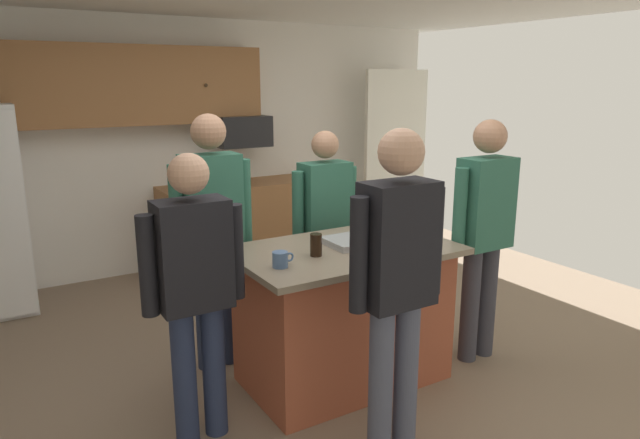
# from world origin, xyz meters

# --- Properties ---
(floor) EXTENTS (7.04, 7.04, 0.00)m
(floor) POSITION_xyz_m (0.00, 0.00, 0.00)
(floor) COLOR #7F6B56
(floor) RESTS_ON ground
(back_wall) EXTENTS (6.40, 0.10, 2.60)m
(back_wall) POSITION_xyz_m (0.00, 2.80, 1.30)
(back_wall) COLOR white
(back_wall) RESTS_ON ground
(french_door_window_panel) EXTENTS (0.90, 0.06, 2.00)m
(french_door_window_panel) POSITION_xyz_m (2.60, 2.40, 1.10)
(french_door_window_panel) COLOR white
(french_door_window_panel) RESTS_ON ground
(cabinet_run_upper) EXTENTS (2.40, 0.38, 0.75)m
(cabinet_run_upper) POSITION_xyz_m (-0.40, 2.60, 1.93)
(cabinet_run_upper) COLOR #936038
(cabinet_run_lower) EXTENTS (1.80, 0.63, 0.90)m
(cabinet_run_lower) POSITION_xyz_m (0.60, 2.48, 0.45)
(cabinet_run_lower) COLOR #936038
(cabinet_run_lower) RESTS_ON ground
(microwave_over_range) EXTENTS (0.56, 0.40, 0.32)m
(microwave_over_range) POSITION_xyz_m (0.60, 2.50, 1.45)
(microwave_over_range) COLOR black
(kitchen_island) EXTENTS (1.41, 0.89, 0.93)m
(kitchen_island) POSITION_xyz_m (0.12, -0.20, 0.47)
(kitchen_island) COLOR #9E4C33
(kitchen_island) RESTS_ON ground
(person_guest_right) EXTENTS (0.57, 0.22, 1.62)m
(person_guest_right) POSITION_xyz_m (-0.92, -0.33, 0.93)
(person_guest_right) COLOR #232D4C
(person_guest_right) RESTS_ON ground
(person_guest_by_door) EXTENTS (0.57, 0.22, 1.60)m
(person_guest_by_door) POSITION_xyz_m (0.44, 0.56, 0.92)
(person_guest_by_door) COLOR #232D4C
(person_guest_by_door) RESTS_ON ground
(person_elder_center) EXTENTS (0.57, 0.23, 1.72)m
(person_elder_center) POSITION_xyz_m (1.13, -0.44, 1.00)
(person_elder_center) COLOR #383842
(person_elder_center) RESTS_ON ground
(person_host_foreground) EXTENTS (0.57, 0.23, 1.75)m
(person_host_foreground) POSITION_xyz_m (-0.08, -0.99, 1.02)
(person_host_foreground) COLOR #4C5166
(person_host_foreground) RESTS_ON ground
(person_guest_left) EXTENTS (0.57, 0.23, 1.77)m
(person_guest_left) POSITION_xyz_m (-0.53, 0.43, 1.03)
(person_guest_left) COLOR #232D4C
(person_guest_left) RESTS_ON ground
(glass_short_whisky) EXTENTS (0.07, 0.07, 0.17)m
(glass_short_whisky) POSITION_xyz_m (0.36, -0.49, 1.01)
(glass_short_whisky) COLOR black
(glass_short_whisky) RESTS_ON kitchen_island
(glass_pilsner) EXTENTS (0.07, 0.07, 0.14)m
(glass_pilsner) POSITION_xyz_m (-0.12, -0.26, 1.00)
(glass_pilsner) COLOR black
(glass_pilsner) RESTS_ON kitchen_island
(mug_blue_stoneware) EXTENTS (0.13, 0.09, 0.09)m
(mug_blue_stoneware) POSITION_xyz_m (-0.41, -0.34, 0.97)
(mug_blue_stoneware) COLOR #4C6B99
(mug_blue_stoneware) RESTS_ON kitchen_island
(serving_tray) EXTENTS (0.44, 0.30, 0.04)m
(serving_tray) POSITION_xyz_m (0.26, -0.17, 0.95)
(serving_tray) COLOR #B7B7BC
(serving_tray) RESTS_ON kitchen_island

